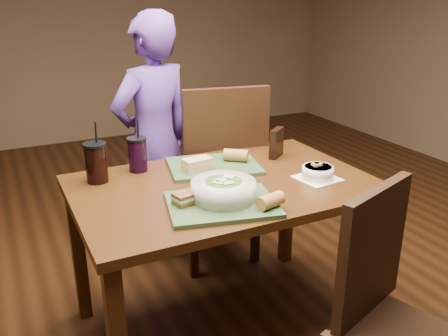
{
  "coord_description": "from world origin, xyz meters",
  "views": [
    {
      "loc": [
        -0.86,
        -1.73,
        1.53
      ],
      "look_at": [
        0.0,
        0.0,
        0.82
      ],
      "focal_mm": 38.0,
      "sensor_mm": 36.0,
      "label": 1
    }
  ],
  "objects": [
    {
      "name": "ground",
      "position": [
        0.0,
        0.0,
        0.0
      ],
      "size": [
        6.0,
        6.0,
        0.0
      ],
      "primitive_type": "plane",
      "color": "#381C0B",
      "rests_on": "ground"
    },
    {
      "name": "dining_table",
      "position": [
        0.0,
        0.0,
        0.66
      ],
      "size": [
        1.3,
        0.85,
        0.75
      ],
      "color": "#3D210C",
      "rests_on": "ground"
    },
    {
      "name": "chair_near",
      "position": [
        0.24,
        -0.77,
        0.52
      ],
      "size": [
        0.51,
        0.52,
        0.93
      ],
      "color": "black",
      "rests_on": "ground"
    },
    {
      "name": "chair_far",
      "position": [
        0.23,
        0.55,
        0.6
      ],
      "size": [
        0.54,
        0.54,
        1.08
      ],
      "color": "black",
      "rests_on": "ground"
    },
    {
      "name": "diner",
      "position": [
        -0.05,
        0.8,
        0.73
      ],
      "size": [
        0.61,
        0.5,
        1.46
      ],
      "primitive_type": "imported",
      "rotation": [
        0.0,
        0.0,
        3.45
      ],
      "color": "#4E2E7E",
      "rests_on": "ground"
    },
    {
      "name": "tray_near",
      "position": [
        -0.12,
        -0.22,
        0.76
      ],
      "size": [
        0.48,
        0.41,
        0.02
      ],
      "primitive_type": "cube",
      "rotation": [
        0.0,
        0.0,
        -0.23
      ],
      "color": "#334D2A",
      "rests_on": "dining_table"
    },
    {
      "name": "tray_far",
      "position": [
        0.04,
        0.19,
        0.76
      ],
      "size": [
        0.48,
        0.4,
        0.02
      ],
      "primitive_type": "cube",
      "rotation": [
        0.0,
        0.0,
        -0.21
      ],
      "color": "#334D2A",
      "rests_on": "dining_table"
    },
    {
      "name": "salad_bowl",
      "position": [
        -0.1,
        -0.19,
        0.81
      ],
      "size": [
        0.26,
        0.26,
        0.09
      ],
      "color": "silver",
      "rests_on": "tray_near"
    },
    {
      "name": "soup_bowl",
      "position": [
        0.4,
        -0.14,
        0.78
      ],
      "size": [
        0.19,
        0.19,
        0.07
      ],
      "color": "white",
      "rests_on": "dining_table"
    },
    {
      "name": "sandwich_near",
      "position": [
        -0.25,
        -0.17,
        0.79
      ],
      "size": [
        0.11,
        0.09,
        0.05
      ],
      "color": "#593819",
      "rests_on": "tray_near"
    },
    {
      "name": "sandwich_far",
      "position": [
        -0.05,
        0.17,
        0.79
      ],
      "size": [
        0.14,
        0.09,
        0.05
      ],
      "color": "tan",
      "rests_on": "tray_far"
    },
    {
      "name": "baguette_near",
      "position": [
        0.03,
        -0.34,
        0.79
      ],
      "size": [
        0.12,
        0.08,
        0.05
      ],
      "primitive_type": "cylinder",
      "rotation": [
        0.0,
        1.57,
        0.25
      ],
      "color": "#AD7533",
      "rests_on": "tray_near"
    },
    {
      "name": "baguette_far",
      "position": [
        0.16,
        0.19,
        0.8
      ],
      "size": [
        0.13,
        0.12,
        0.06
      ],
      "primitive_type": "cylinder",
      "rotation": [
        0.0,
        1.57,
        -0.67
      ],
      "color": "#AD7533",
      "rests_on": "tray_far"
    },
    {
      "name": "cup_cola",
      "position": [
        -0.49,
        0.26,
        0.84
      ],
      "size": [
        0.1,
        0.1,
        0.27
      ],
      "color": "black",
      "rests_on": "dining_table"
    },
    {
      "name": "cup_berry",
      "position": [
        -0.29,
        0.32,
        0.83
      ],
      "size": [
        0.09,
        0.09,
        0.25
      ],
      "color": "black",
      "rests_on": "dining_table"
    },
    {
      "name": "chip_bag",
      "position": [
        0.4,
        0.2,
        0.82
      ],
      "size": [
        0.11,
        0.1,
        0.15
      ],
      "primitive_type": "cube",
      "rotation": [
        0.0,
        0.0,
        0.63
      ],
      "color": "black",
      "rests_on": "dining_table"
    }
  ]
}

